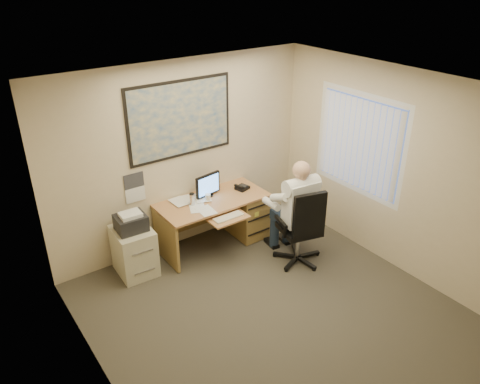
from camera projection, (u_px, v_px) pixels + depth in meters
room_shell at (288, 223)px, 4.92m from camera, size 4.00×4.50×2.70m
desk at (231, 211)px, 7.01m from camera, size 1.60×0.97×1.08m
world_map at (181, 119)px, 6.29m from camera, size 1.56×0.03×1.06m
wall_calendar at (135, 188)px, 6.28m from camera, size 0.28×0.01×0.42m
window_blinds at (359, 144)px, 6.44m from camera, size 0.06×1.40×1.30m
filing_cabinet at (134, 247)px, 6.23m from camera, size 0.50×0.59×0.93m
office_chair at (302, 241)px, 6.47m from camera, size 0.85×0.85×1.17m
person at (299, 213)px, 6.34m from camera, size 0.74×0.97×1.50m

